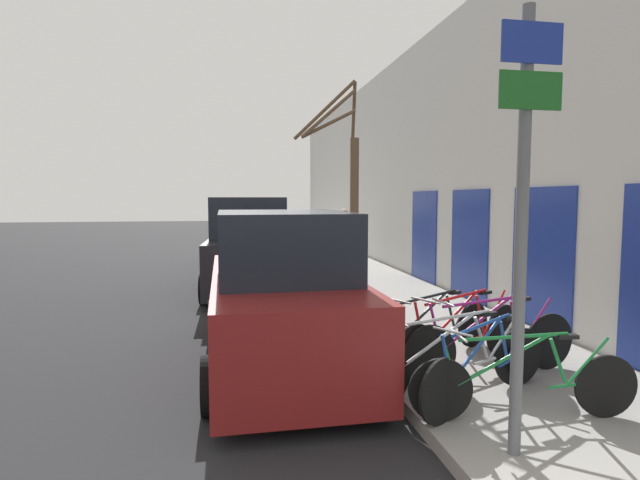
% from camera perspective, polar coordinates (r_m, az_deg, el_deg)
% --- Properties ---
extents(ground_plane, '(80.00, 80.00, 0.00)m').
position_cam_1_polar(ground_plane, '(12.41, -6.52, -5.94)').
color(ground_plane, black).
extents(sidewalk_curb, '(3.20, 32.00, 0.15)m').
position_cam_1_polar(sidewalk_curb, '(15.51, 2.41, -3.48)').
color(sidewalk_curb, gray).
rests_on(sidewalk_curb, ground).
extents(building_facade, '(0.23, 32.00, 6.50)m').
position_cam_1_polar(building_facade, '(15.79, 8.77, 8.09)').
color(building_facade, silver).
rests_on(building_facade, ground).
extents(signpost, '(0.54, 0.12, 3.67)m').
position_cam_1_polar(signpost, '(4.37, 22.14, 2.79)').
color(signpost, '#595B60').
rests_on(signpost, sidewalk_curb).
extents(bicycle_0, '(2.27, 0.46, 0.87)m').
position_cam_1_polar(bicycle_0, '(5.41, 22.31, -14.80)').
color(bicycle_0, black).
rests_on(bicycle_0, sidewalk_curb).
extents(bicycle_1, '(1.98, 1.19, 0.89)m').
position_cam_1_polar(bicycle_1, '(5.72, 18.57, -13.53)').
color(bicycle_1, black).
rests_on(bicycle_1, sidewalk_curb).
extents(bicycle_2, '(2.45, 0.67, 0.93)m').
position_cam_1_polar(bicycle_2, '(5.71, 15.03, -13.29)').
color(bicycle_2, black).
rests_on(bicycle_2, sidewalk_curb).
extents(bicycle_3, '(2.42, 0.52, 0.98)m').
position_cam_1_polar(bicycle_3, '(6.46, 19.04, -11.10)').
color(bicycle_3, black).
rests_on(bicycle_3, sidewalk_curb).
extents(bicycle_4, '(2.23, 1.09, 0.99)m').
position_cam_1_polar(bicycle_4, '(6.61, 15.97, -10.64)').
color(bicycle_4, black).
rests_on(bicycle_4, sidewalk_curb).
extents(bicycle_5, '(2.16, 1.13, 0.90)m').
position_cam_1_polar(bicycle_5, '(6.97, 12.84, -10.03)').
color(bicycle_5, black).
rests_on(bicycle_5, sidewalk_curb).
extents(parked_car_0, '(2.09, 4.73, 2.13)m').
position_cam_1_polar(parked_car_0, '(6.87, -4.47, -6.43)').
color(parked_car_0, maroon).
rests_on(parked_car_0, ground).
extents(parked_car_1, '(2.33, 4.64, 2.33)m').
position_cam_1_polar(parked_car_1, '(12.34, -8.03, -1.09)').
color(parked_car_1, black).
rests_on(parked_car_1, ground).
extents(parked_car_2, '(2.16, 4.72, 2.24)m').
position_cam_1_polar(parked_car_2, '(17.84, -8.13, 0.66)').
color(parked_car_2, silver).
rests_on(parked_car_2, ground).
extents(pedestrian_near, '(0.46, 0.40, 1.81)m').
position_cam_1_polar(pedestrian_near, '(16.17, 2.80, 0.86)').
color(pedestrian_near, '#333338').
rests_on(pedestrian_near, sidewalk_curb).
extents(street_tree, '(1.31, 0.76, 4.40)m').
position_cam_1_polar(street_tree, '(9.69, 3.45, 4.36)').
color(street_tree, brown).
rests_on(street_tree, sidewalk_curb).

